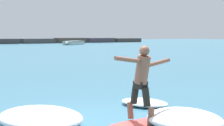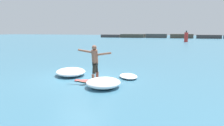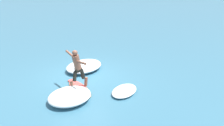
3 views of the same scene
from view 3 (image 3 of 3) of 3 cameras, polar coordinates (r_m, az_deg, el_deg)
name	(u,v)px [view 3 (image 3 of 3)]	position (r m, az deg, el deg)	size (l,w,h in m)	color
ground_plane	(83,77)	(10.34, -7.51, -3.67)	(200.00, 200.00, 0.00)	#386C85
surfboard	(79,88)	(9.25, -8.56, -6.53)	(1.99, 0.64, 0.22)	#E24D47
surfer	(77,66)	(8.79, -9.08, -0.87)	(1.55, 0.83, 1.66)	brown
wave_foam_at_tail	(70,96)	(8.40, -11.00, -8.49)	(1.82, 1.96, 0.39)	white
wave_foam_at_nose	(84,66)	(11.11, -7.32, -0.80)	(2.28, 2.48, 0.38)	white
wave_foam_beside	(124,91)	(8.86, 3.23, -7.25)	(1.41, 1.59, 0.18)	white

